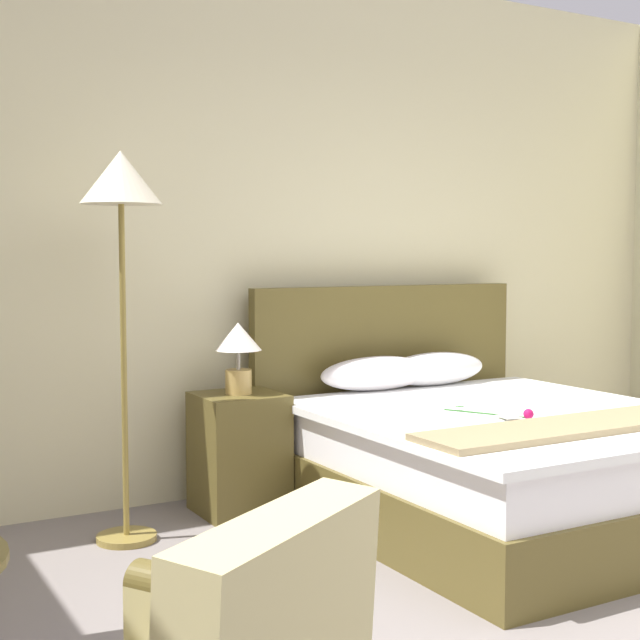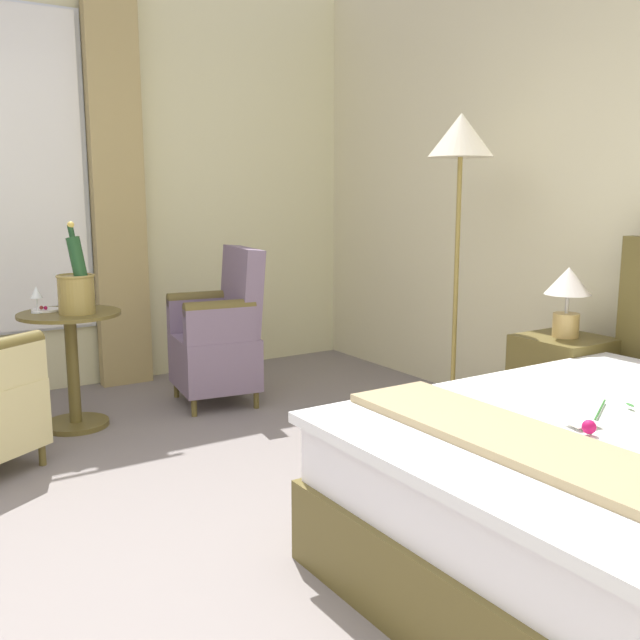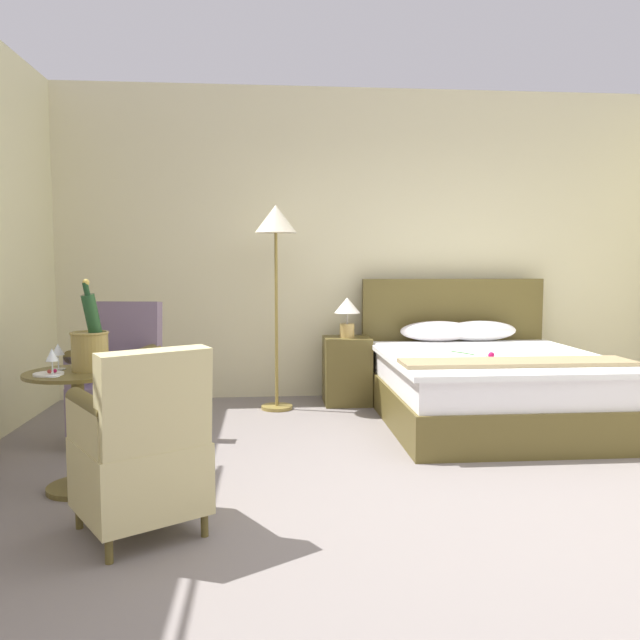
{
  "view_description": "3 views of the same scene",
  "coord_description": "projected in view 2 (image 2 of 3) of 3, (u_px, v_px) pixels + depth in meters",
  "views": [
    {
      "loc": [
        -2.16,
        -1.66,
        1.34
      ],
      "look_at": [
        -0.64,
        1.04,
        1.11
      ],
      "focal_mm": 50.0,
      "sensor_mm": 36.0,
      "label": 1
    },
    {
      "loc": [
        2.09,
        -0.57,
        1.37
      ],
      "look_at": [
        -0.57,
        1.15,
        0.8
      ],
      "focal_mm": 40.0,
      "sensor_mm": 36.0,
      "label": 2
    },
    {
      "loc": [
        -1.02,
        -3.17,
        1.29
      ],
      "look_at": [
        -0.67,
        1.05,
        0.91
      ],
      "focal_mm": 35.0,
      "sensor_mm": 36.0,
      "label": 3
    }
  ],
  "objects": [
    {
      "name": "snack_plate",
      "position": [
        46.0,
        310.0,
        4.15
      ],
      "size": [
        0.16,
        0.16,
        0.04
      ],
      "color": "white",
      "rests_on": "side_table_round"
    },
    {
      "name": "wine_glass_near_bucket",
      "position": [
        76.0,
        290.0,
        4.23
      ],
      "size": [
        0.07,
        0.07,
        0.15
      ],
      "color": "white",
      "rests_on": "side_table_round"
    },
    {
      "name": "nightstand",
      "position": [
        561.0,
        394.0,
        3.8
      ],
      "size": [
        0.45,
        0.42,
        0.62
      ],
      "color": "brown",
      "rests_on": "ground"
    },
    {
      "name": "bedside_lamp",
      "position": [
        568.0,
        291.0,
        3.7
      ],
      "size": [
        0.24,
        0.24,
        0.37
      ],
      "color": "tan",
      "rests_on": "nightstand"
    },
    {
      "name": "champagne_bucket",
      "position": [
        77.0,
        287.0,
        4.04
      ],
      "size": [
        0.21,
        0.21,
        0.52
      ],
      "color": "olive",
      "rests_on": "side_table_round"
    },
    {
      "name": "ground_plane",
      "position": [
        116.0,
        627.0,
        2.27
      ],
      "size": [
        7.51,
        7.51,
        0.0
      ],
      "primitive_type": "plane",
      "color": "gray"
    },
    {
      "name": "armchair_by_window",
      "position": [
        220.0,
        337.0,
        4.65
      ],
      "size": [
        0.61,
        0.59,
        1.02
      ],
      "color": "brown",
      "rests_on": "ground"
    },
    {
      "name": "side_table_round",
      "position": [
        72.0,
        361.0,
        4.16
      ],
      "size": [
        0.58,
        0.58,
        0.69
      ],
      "color": "brown",
      "rests_on": "ground"
    },
    {
      "name": "wine_glass_near_edge",
      "position": [
        36.0,
        294.0,
        4.07
      ],
      "size": [
        0.07,
        0.07,
        0.15
      ],
      "color": "white",
      "rests_on": "side_table_round"
    },
    {
      "name": "floor_lamp_brass",
      "position": [
        460.0,
        160.0,
        4.03
      ],
      "size": [
        0.37,
        0.37,
        1.81
      ],
      "color": "olive",
      "rests_on": "ground"
    }
  ]
}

